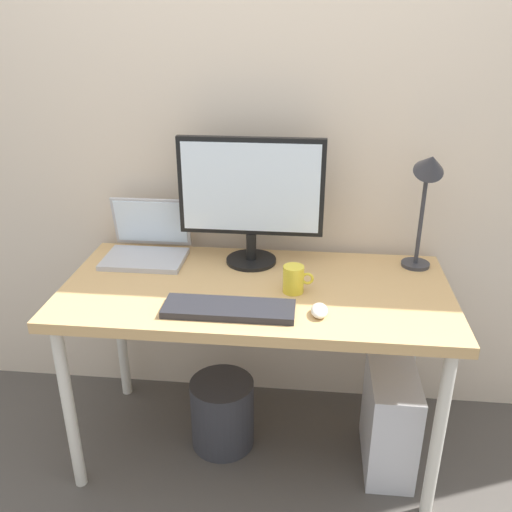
# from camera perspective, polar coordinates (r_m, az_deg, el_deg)

# --- Properties ---
(ground_plane) EXTENTS (6.00, 6.00, 0.00)m
(ground_plane) POSITION_cam_1_polar(r_m,az_deg,el_deg) (2.45, 0.00, -18.86)
(ground_plane) COLOR #4C4742
(back_wall) EXTENTS (4.40, 0.04, 2.60)m
(back_wall) POSITION_cam_1_polar(r_m,az_deg,el_deg) (2.22, 1.10, 14.54)
(back_wall) COLOR beige
(back_wall) RESTS_ON ground_plane
(desk) EXTENTS (1.42, 0.68, 0.75)m
(desk) POSITION_cam_1_polar(r_m,az_deg,el_deg) (2.05, 0.00, -4.77)
(desk) COLOR tan
(desk) RESTS_ON ground_plane
(monitor) EXTENTS (0.56, 0.20, 0.50)m
(monitor) POSITION_cam_1_polar(r_m,az_deg,el_deg) (2.10, -0.53, 6.44)
(monitor) COLOR black
(monitor) RESTS_ON desk
(laptop) EXTENTS (0.32, 0.26, 0.23)m
(laptop) POSITION_cam_1_polar(r_m,az_deg,el_deg) (2.28, -11.19, 1.33)
(laptop) COLOR #B2B2B7
(laptop) RESTS_ON desk
(desk_lamp) EXTENTS (0.11, 0.16, 0.49)m
(desk_lamp) POSITION_cam_1_polar(r_m,az_deg,el_deg) (2.12, 17.36, 7.21)
(desk_lamp) COLOR #333338
(desk_lamp) RESTS_ON desk
(keyboard) EXTENTS (0.44, 0.14, 0.02)m
(keyboard) POSITION_cam_1_polar(r_m,az_deg,el_deg) (1.84, -2.82, -5.49)
(keyboard) COLOR #232328
(keyboard) RESTS_ON desk
(mouse) EXTENTS (0.06, 0.09, 0.03)m
(mouse) POSITION_cam_1_polar(r_m,az_deg,el_deg) (1.83, 6.58, -5.63)
(mouse) COLOR silver
(mouse) RESTS_ON desk
(coffee_mug) EXTENTS (0.11, 0.08, 0.10)m
(coffee_mug) POSITION_cam_1_polar(r_m,az_deg,el_deg) (1.96, 3.94, -2.41)
(coffee_mug) COLOR yellow
(coffee_mug) RESTS_ON desk
(computer_tower) EXTENTS (0.18, 0.36, 0.42)m
(computer_tower) POSITION_cam_1_polar(r_m,az_deg,el_deg) (2.30, 13.66, -16.09)
(computer_tower) COLOR silver
(computer_tower) RESTS_ON ground_plane
(wastebasket) EXTENTS (0.26, 0.26, 0.30)m
(wastebasket) POSITION_cam_1_polar(r_m,az_deg,el_deg) (2.36, -3.50, -15.94)
(wastebasket) COLOR #333338
(wastebasket) RESTS_ON ground_plane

